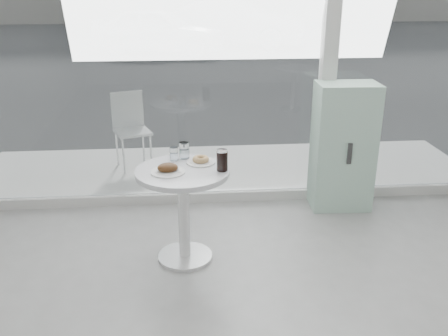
{
  "coord_description": "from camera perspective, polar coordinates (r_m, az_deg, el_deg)",
  "views": [
    {
      "loc": [
        -0.49,
        -1.63,
        2.13
      ],
      "look_at": [
        -0.2,
        1.7,
        0.85
      ],
      "focal_mm": 40.0,
      "sensor_mm": 36.0,
      "label": 1
    }
  ],
  "objects": [
    {
      "name": "water_tumbler_b",
      "position": [
        4.01,
        -4.57,
        1.92
      ],
      "size": [
        0.08,
        0.08,
        0.13
      ],
      "color": "white",
      "rests_on": "main_table"
    },
    {
      "name": "cola_glass",
      "position": [
        3.73,
        -0.22,
        0.84
      ],
      "size": [
        0.09,
        0.09,
        0.16
      ],
      "color": "white",
      "rests_on": "main_table"
    },
    {
      "name": "main_table",
      "position": [
        3.87,
        -4.69,
        -3.22
      ],
      "size": [
        0.72,
        0.72,
        0.77
      ],
      "color": "white",
      "rests_on": "ground"
    },
    {
      "name": "mint_cabinet",
      "position": [
        4.91,
        13.45,
        2.37
      ],
      "size": [
        0.58,
        0.41,
        1.23
      ],
      "rotation": [
        0.0,
        0.0,
        -0.04
      ],
      "color": "#9DC8B1",
      "rests_on": "ground"
    },
    {
      "name": "car_white",
      "position": [
        15.37,
        -7.49,
        15.35
      ],
      "size": [
        4.19,
        2.54,
        1.33
      ],
      "primitive_type": "imported",
      "rotation": [
        0.0,
        0.0,
        1.31
      ],
      "color": "silver",
      "rests_on": "street"
    },
    {
      "name": "patio_deck",
      "position": [
        5.85,
        0.18,
        -0.14
      ],
      "size": [
        5.6,
        1.6,
        0.05
      ],
      "primitive_type": "cube",
      "color": "silver",
      "rests_on": "ground"
    },
    {
      "name": "plate_donut",
      "position": [
        3.9,
        -2.67,
        0.85
      ],
      "size": [
        0.22,
        0.22,
        0.05
      ],
      "color": "white",
      "rests_on": "main_table"
    },
    {
      "name": "patio_chair",
      "position": [
        5.86,
        -10.62,
        4.85
      ],
      "size": [
        0.48,
        0.48,
        0.86
      ],
      "rotation": [
        0.0,
        0.0,
        0.34
      ],
      "color": "white",
      "rests_on": "patio_deck"
    },
    {
      "name": "water_tumbler_a",
      "position": [
        3.97,
        -5.73,
        1.53
      ],
      "size": [
        0.07,
        0.07,
        0.11
      ],
      "color": "white",
      "rests_on": "main_table"
    },
    {
      "name": "storefront",
      "position": [
        4.69,
        2.05,
        15.81
      ],
      "size": [
        5.0,
        0.14,
        3.0
      ],
      "color": "silver",
      "rests_on": "ground"
    },
    {
      "name": "street",
      "position": [
        17.77,
        -3.43,
        14.06
      ],
      "size": [
        40.0,
        24.0,
        0.0
      ],
      "primitive_type": "cube",
      "color": "#343434",
      "rests_on": "ground"
    },
    {
      "name": "car_silver",
      "position": [
        16.75,
        1.35,
        16.22
      ],
      "size": [
        4.76,
        2.98,
        1.48
      ],
      "primitive_type": "imported",
      "rotation": [
        0.0,
        0.0,
        1.23
      ],
      "color": "#9EA0A5",
      "rests_on": "street"
    },
    {
      "name": "plate_fritter",
      "position": [
        3.73,
        -6.38,
        -0.12
      ],
      "size": [
        0.26,
        0.26,
        0.07
      ],
      "color": "white",
      "rests_on": "main_table"
    },
    {
      "name": "room_shell",
      "position": [
        1.2,
        19.45,
        8.84
      ],
      "size": [
        6.0,
        6.0,
        6.0
      ],
      "color": "silver",
      "rests_on": "ground"
    }
  ]
}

